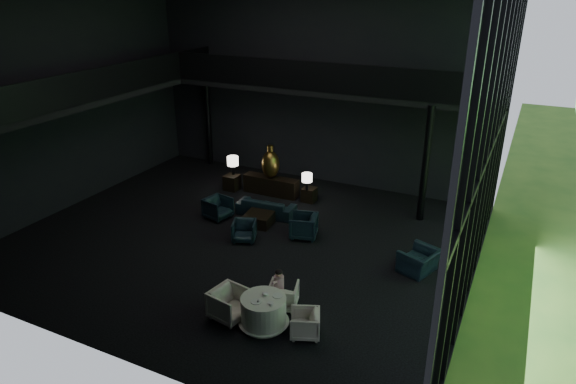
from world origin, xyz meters
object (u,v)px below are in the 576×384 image
at_px(dining_chair_west, 229,301).
at_px(table_lamp_left, 233,162).
at_px(lounge_armchair_east, 304,224).
at_px(child, 279,280).
at_px(sofa, 266,204).
at_px(side_table_left, 232,182).
at_px(console, 271,186).
at_px(table_lamp_right, 307,178).
at_px(lounge_armchair_west, 218,206).
at_px(dining_table, 264,313).
at_px(dining_chair_north, 283,295).
at_px(dining_chair_east, 305,324).
at_px(lounge_armchair_south, 244,231).
at_px(bronze_urn, 270,164).
at_px(coffee_table, 259,219).
at_px(window_armchair, 419,258).
at_px(side_table_right, 309,195).

bearing_deg(dining_chair_west, table_lamp_left, 41.06).
height_order(lounge_armchair_east, child, child).
relative_size(sofa, dining_chair_west, 2.14).
bearing_deg(side_table_left, console, 9.14).
height_order(table_lamp_right, lounge_armchair_west, table_lamp_right).
height_order(dining_table, dining_chair_north, dining_table).
relative_size(dining_table, dining_chair_east, 1.99).
xyz_separation_m(sofa, lounge_armchair_south, (0.29, -2.02, -0.05)).
bearing_deg(bronze_urn, coffee_table, -71.04).
xyz_separation_m(bronze_urn, lounge_armchair_west, (-0.66, -2.68, -0.80)).
xyz_separation_m(coffee_table, child, (2.69, -3.82, 0.53)).
height_order(lounge_armchair_east, dining_table, lounge_armchair_east).
distance_m(table_lamp_left, sofa, 2.90).
distance_m(lounge_armchair_west, dining_chair_west, 5.78).
bearing_deg(dining_chair_east, window_armchair, 133.64).
xyz_separation_m(sofa, child, (2.84, -4.62, 0.33)).
relative_size(lounge_armchair_east, child, 1.69).
relative_size(side_table_right, child, 0.96).
bearing_deg(console, side_table_left, -170.86).
bearing_deg(dining_chair_north, bronze_urn, -75.53).
bearing_deg(lounge_armchair_east, side_table_left, -135.30).
xyz_separation_m(bronze_urn, dining_table, (3.60, -7.25, -0.91)).
xyz_separation_m(dining_table, dining_chair_east, (1.04, 0.08, -0.02)).
height_order(side_table_right, window_armchair, window_armchair).
relative_size(lounge_armchair_east, dining_chair_east, 1.52).
height_order(coffee_table, dining_chair_east, dining_chair_east).
distance_m(lounge_armchair_east, coffee_table, 1.76).
distance_m(lounge_armchair_east, window_armchair, 3.85).
bearing_deg(bronze_urn, side_table_right, 0.96).
xyz_separation_m(bronze_urn, dining_chair_east, (4.65, -7.17, -0.93)).
xyz_separation_m(side_table_right, dining_chair_north, (2.10, -6.40, 0.07)).
distance_m(window_armchair, child, 4.26).
height_order(console, side_table_left, console).
relative_size(table_lamp_left, table_lamp_right, 1.14).
xyz_separation_m(coffee_table, dining_chair_north, (2.84, -3.87, 0.14)).
height_order(table_lamp_right, child, table_lamp_right).
relative_size(table_lamp_left, dining_chair_north, 1.09).
height_order(table_lamp_left, window_armchair, table_lamp_left).
distance_m(sofa, child, 5.43).
bearing_deg(child, coffee_table, -54.85).
distance_m(lounge_armchair_east, dining_chair_east, 4.95).
height_order(table_lamp_left, side_table_right, table_lamp_left).
bearing_deg(dining_chair_west, coffee_table, 31.24).
bearing_deg(lounge_armchair_south, lounge_armchair_west, 126.73).
bearing_deg(console, dining_chair_east, -57.10).
bearing_deg(coffee_table, window_armchair, -6.94).
bearing_deg(side_table_right, lounge_armchair_east, -69.89).
xyz_separation_m(bronze_urn, coffee_table, (0.86, -2.50, -1.04)).
relative_size(dining_chair_west, child, 1.70).
distance_m(side_table_left, coffee_table, 3.34).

